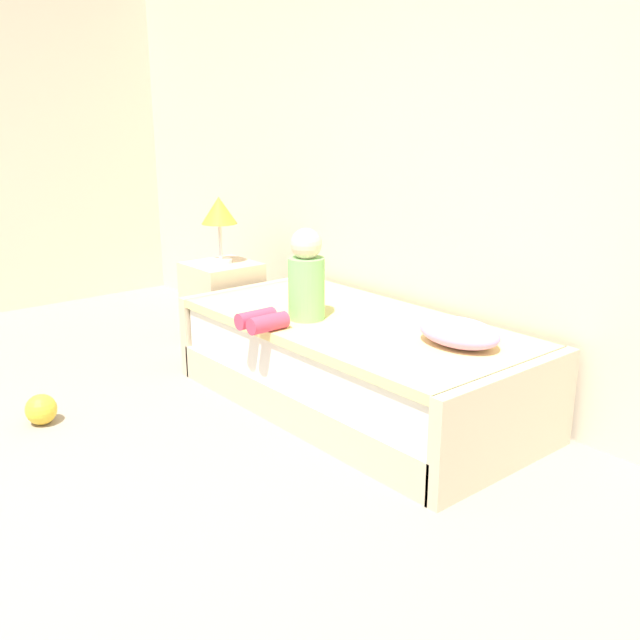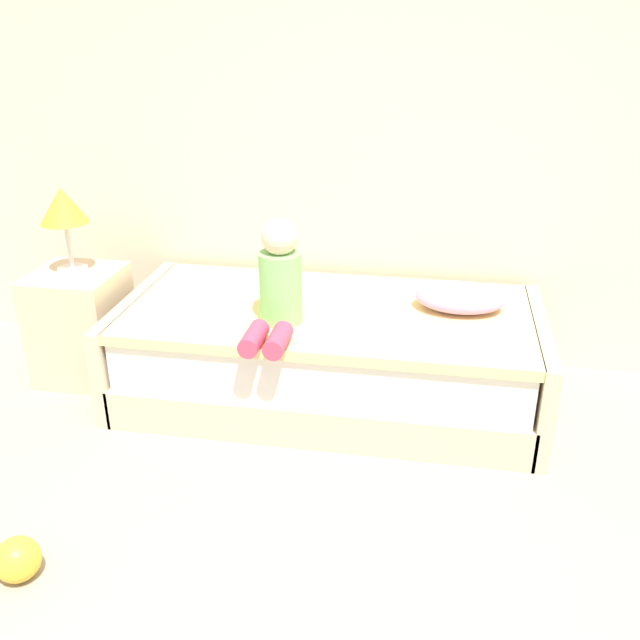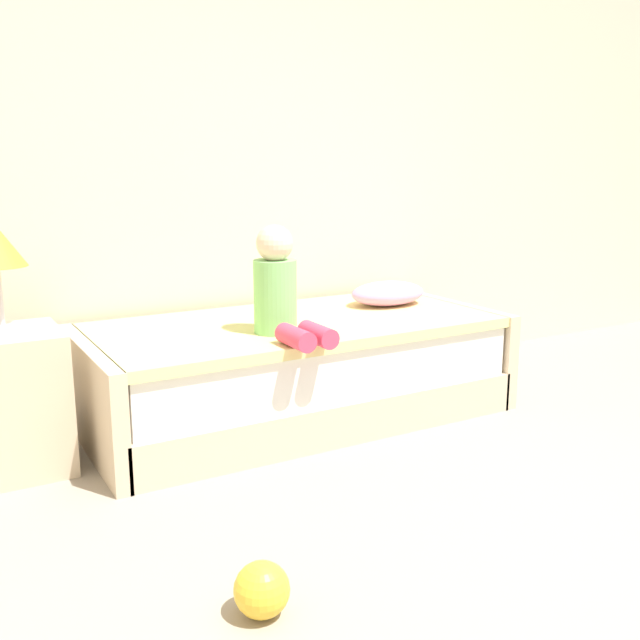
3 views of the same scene
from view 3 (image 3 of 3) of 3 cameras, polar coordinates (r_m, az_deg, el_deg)
The scene contains 6 objects.
wall_rear at distance 4.21m, azimuth -2.63°, elevation 14.69°, with size 7.20×0.10×2.90m, color beige.
bed at distance 3.69m, azimuth -1.94°, elevation -3.88°, with size 2.11×1.00×0.50m.
nightstand at distance 3.30m, azimuth -23.25°, elevation -5.97°, with size 0.44×0.44×0.60m, color beige.
child_figure at distance 3.30m, azimuth -3.18°, elevation 2.32°, with size 0.20×0.51×0.50m.
pillow at distance 4.03m, azimuth 5.37°, elevation 2.11°, with size 0.44×0.30×0.13m, color #EA8CC6.
toy_ball at distance 2.22m, azimuth -4.61°, elevation -20.43°, with size 0.16×0.16×0.16m, color yellow.
Camera 3 is at (-1.94, -1.13, 1.28)m, focal length 40.58 mm.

